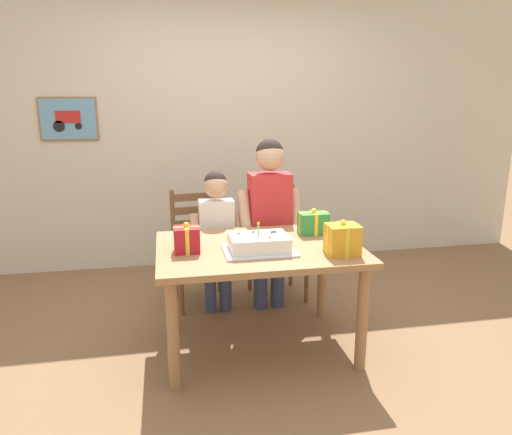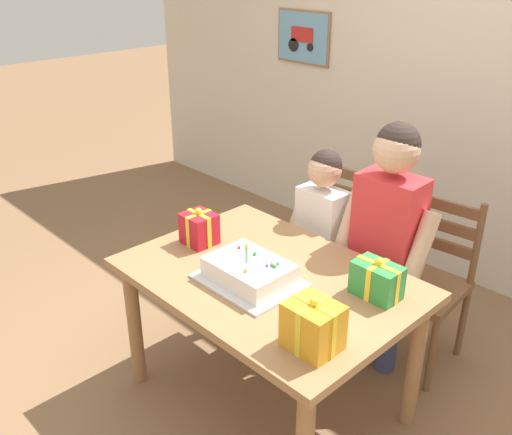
% 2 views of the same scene
% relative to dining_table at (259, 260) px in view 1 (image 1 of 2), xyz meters
% --- Properties ---
extents(ground_plane, '(20.00, 20.00, 0.00)m').
position_rel_dining_table_xyz_m(ground_plane, '(0.00, 0.00, -0.62)').
color(ground_plane, '#846042').
extents(back_wall, '(6.40, 0.11, 2.60)m').
position_rel_dining_table_xyz_m(back_wall, '(-0.01, 1.82, 0.68)').
color(back_wall, beige).
rests_on(back_wall, ground).
extents(dining_table, '(1.30, 0.92, 0.72)m').
position_rel_dining_table_xyz_m(dining_table, '(0.00, 0.00, 0.00)').
color(dining_table, '#9E7047').
rests_on(dining_table, ground).
extents(birthday_cake, '(0.44, 0.34, 0.19)m').
position_rel_dining_table_xyz_m(birthday_cake, '(-0.02, -0.10, 0.15)').
color(birthday_cake, silver).
rests_on(birthday_cake, dining_table).
extents(gift_box_red_large, '(0.20, 0.17, 0.22)m').
position_rel_dining_table_xyz_m(gift_box_red_large, '(0.47, -0.25, 0.19)').
color(gift_box_red_large, gold).
rests_on(gift_box_red_large, dining_table).
extents(gift_box_beside_cake, '(0.16, 0.15, 0.19)m').
position_rel_dining_table_xyz_m(gift_box_beside_cake, '(-0.46, -0.03, 0.18)').
color(gift_box_beside_cake, red).
rests_on(gift_box_beside_cake, dining_table).
extents(gift_box_corner_small, '(0.21, 0.13, 0.19)m').
position_rel_dining_table_xyz_m(gift_box_corner_small, '(0.43, 0.21, 0.17)').
color(gift_box_corner_small, '#2D8E42').
rests_on(gift_box_corner_small, dining_table).
extents(chair_left, '(0.46, 0.46, 0.92)m').
position_rel_dining_table_xyz_m(chair_left, '(-0.32, 0.85, -0.16)').
color(chair_left, brown).
rests_on(chair_left, ground).
extents(chair_right, '(0.45, 0.45, 0.92)m').
position_rel_dining_table_xyz_m(chair_right, '(0.32, 0.85, -0.16)').
color(chair_right, brown).
rests_on(chair_right, ground).
extents(child_older, '(0.49, 0.28, 1.35)m').
position_rel_dining_table_xyz_m(child_older, '(0.21, 0.61, 0.20)').
color(child_older, '#38426B').
rests_on(child_older, ground).
extents(child_younger, '(0.40, 0.23, 1.12)m').
position_rel_dining_table_xyz_m(child_younger, '(-0.21, 0.62, 0.06)').
color(child_younger, '#38426B').
rests_on(child_younger, ground).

